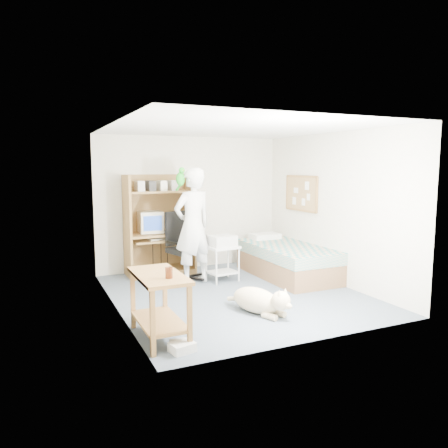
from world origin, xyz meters
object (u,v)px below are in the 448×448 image
object	(u,v)px
bed	(287,260)
dog	(260,300)
person	(193,226)
office_chair	(183,255)
side_desk	(159,296)
computer_hutch	(159,229)
printer_cart	(222,258)

from	to	relation	value
bed	dog	distance (m)	2.09
person	dog	size ratio (longest dim) A/B	1.83
bed	office_chair	bearing A→B (deg)	160.97
bed	dog	size ratio (longest dim) A/B	1.92
bed	side_desk	bearing A→B (deg)	-147.50
computer_hutch	office_chair	xyz separation A→B (m)	(0.27, -0.53, -0.41)
bed	printer_cart	bearing A→B (deg)	170.96
computer_hutch	office_chair	bearing A→B (deg)	-62.69
bed	printer_cart	size ratio (longest dim) A/B	3.34
side_desk	printer_cart	distance (m)	2.62
computer_hutch	bed	bearing A→B (deg)	-29.29
computer_hutch	dog	distance (m)	2.81
side_desk	computer_hutch	bearing A→B (deg)	73.86
person	printer_cart	distance (m)	0.75
computer_hutch	side_desk	distance (m)	3.08
person	dog	bearing A→B (deg)	83.01
side_desk	dog	size ratio (longest dim) A/B	0.95
printer_cart	person	bearing A→B (deg)	161.38
side_desk	dog	bearing A→B (deg)	10.68
computer_hutch	bed	size ratio (longest dim) A/B	0.89
computer_hutch	person	size ratio (longest dim) A/B	0.93
bed	person	size ratio (longest dim) A/B	1.05
bed	person	world-z (taller)	person
computer_hutch	printer_cart	world-z (taller)	computer_hutch
office_chair	printer_cart	distance (m)	0.70
computer_hutch	side_desk	bearing A→B (deg)	-106.14
side_desk	person	bearing A→B (deg)	60.52
computer_hutch	office_chair	distance (m)	0.72
office_chair	person	bearing A→B (deg)	-92.98
side_desk	office_chair	distance (m)	2.66
computer_hutch	side_desk	size ratio (longest dim) A/B	1.80
computer_hutch	side_desk	world-z (taller)	computer_hutch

